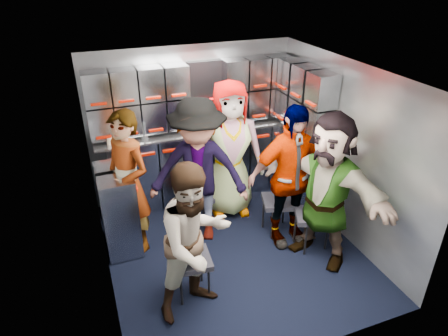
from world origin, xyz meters
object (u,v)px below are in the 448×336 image
object	(u,v)px
attendant_standing	(128,184)
attendant_arc_c	(229,150)
jump_seat_mid_left	(195,202)
jump_seat_near_left	(191,262)
attendant_arc_a	(195,242)
attendant_arc_d	(289,177)
attendant_arc_e	(326,190)
jump_seat_near_right	(312,218)
attendant_arc_b	(198,173)
jump_seat_mid_right	(279,203)
jump_seat_center	(224,176)

from	to	relation	value
attendant_standing	attendant_arc_c	world-z (taller)	attendant_arc_c
jump_seat_mid_left	attendant_arc_c	xyz separation A→B (m)	(0.54, 0.22, 0.52)
jump_seat_near_left	attendant_arc_a	size ratio (longest dim) A/B	0.29
attendant_arc_d	attendant_arc_e	xyz separation A→B (m)	(0.22, -0.40, 0.01)
jump_seat_near_left	attendant_arc_a	bearing A→B (deg)	-90.00
jump_seat_mid_left	attendant_standing	size ratio (longest dim) A/B	0.27
jump_seat_near_right	attendant_arc_c	xyz separation A→B (m)	(-0.62, 1.06, 0.50)
attendant_standing	attendant_arc_b	world-z (taller)	attendant_arc_b
attendant_standing	attendant_arc_b	xyz separation A→B (m)	(0.78, -0.09, 0.04)
jump_seat_near_left	attendant_standing	distance (m)	1.15
jump_seat_near_right	jump_seat_mid_right	bearing A→B (deg)	118.89
jump_seat_mid_right	attendant_arc_a	size ratio (longest dim) A/B	0.31
jump_seat_near_left	jump_seat_center	bearing A→B (deg)	58.09
jump_seat_mid_right	attendant_standing	distance (m)	1.81
attendant_arc_a	attendant_arc_d	distance (m)	1.46
jump_seat_mid_right	attendant_arc_a	xyz separation A→B (m)	(-1.31, -0.81, 0.38)
attendant_arc_c	jump_seat_near_left	bearing A→B (deg)	-117.76
attendant_standing	attendant_arc_d	bearing A→B (deg)	40.65
jump_seat_center	jump_seat_mid_right	size ratio (longest dim) A/B	1.06
attendant_arc_d	attendant_standing	bearing A→B (deg)	164.08
attendant_arc_e	attendant_arc_d	bearing A→B (deg)	-177.39
jump_seat_mid_left	attendant_arc_a	size ratio (longest dim) A/B	0.29
jump_seat_mid_right	attendant_standing	world-z (taller)	attendant_standing
attendant_arc_b	jump_seat_center	bearing A→B (deg)	70.68
jump_seat_mid_right	attendant_arc_e	distance (m)	0.78
attendant_arc_b	attendant_arc_d	distance (m)	1.03
jump_seat_mid_left	attendant_arc_d	bearing A→B (deg)	-33.08
jump_seat_near_left	attendant_standing	size ratio (longest dim) A/B	0.27
jump_seat_center	jump_seat_mid_right	world-z (taller)	jump_seat_center
jump_seat_mid_left	attendant_arc_b	bearing A→B (deg)	-90.00
attendant_arc_e	jump_seat_mid_left	bearing A→B (deg)	-157.43
attendant_standing	attendant_arc_c	bearing A→B (deg)	70.79
attendant_arc_b	jump_seat_mid_left	bearing A→B (deg)	113.43
attendant_arc_a	attendant_arc_b	distance (m)	1.13
jump_seat_center	jump_seat_near_right	xyz separation A→B (m)	(0.62, -1.24, -0.03)
attendant_standing	attendant_arc_c	distance (m)	1.36
attendant_arc_e	jump_seat_near_left	bearing A→B (deg)	-114.43
attendant_arc_b	attendant_arc_e	bearing A→B (deg)	-12.27
attendant_arc_d	attendant_arc_e	bearing A→B (deg)	-60.13
jump_seat_near_left	attendant_arc_e	xyz separation A→B (m)	(1.53, 0.05, 0.47)
jump_seat_mid_left	attendant_arc_a	distance (m)	1.36
attendant_arc_e	jump_seat_center	bearing A→B (deg)	177.38
jump_seat_near_left	attendant_arc_c	xyz separation A→B (m)	(0.91, 1.29, 0.50)
attendant_standing	jump_seat_near_right	bearing A→B (deg)	36.56
jump_seat_mid_left	attendant_arc_e	xyz separation A→B (m)	(1.16, -1.01, 0.50)
attendant_standing	attendant_arc_d	xyz separation A→B (m)	(1.72, -0.52, 0.01)
jump_seat_center	attendant_standing	bearing A→B (deg)	-159.62
attendant_arc_b	attendant_arc_c	world-z (taller)	attendant_arc_c
attendant_arc_b	attendant_arc_c	xyz separation A→B (m)	(0.54, 0.40, 0.01)
jump_seat_center	attendant_standing	size ratio (longest dim) A/B	0.30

